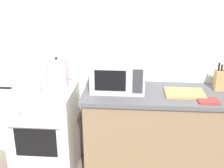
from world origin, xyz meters
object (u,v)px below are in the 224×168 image
object	(u,v)px
frying_pan	(26,89)
knife_block	(222,80)
microwave	(118,74)
cutting_board	(184,93)
stove	(46,132)
oven_mitt	(208,101)
stock_pot	(57,74)

from	to	relation	value
frying_pan	knife_block	bearing A→B (deg)	6.33
microwave	knife_block	distance (m)	0.99
microwave	cutting_board	bearing A→B (deg)	-7.16
stove	oven_mitt	bearing A→B (deg)	-5.95
stock_pot	cutting_board	distance (m)	1.22
stove	knife_block	bearing A→B (deg)	4.72
knife_block	oven_mitt	distance (m)	0.36
cutting_board	oven_mitt	world-z (taller)	cutting_board
stock_pot	oven_mitt	world-z (taller)	stock_pot
knife_block	oven_mitt	xyz separation A→B (m)	(-0.18, -0.30, -0.09)
cutting_board	oven_mitt	size ratio (longest dim) A/B	2.00
stock_pot	microwave	distance (m)	0.59
stove	frying_pan	world-z (taller)	frying_pan
knife_block	stove	bearing A→B (deg)	-175.28
frying_pan	microwave	distance (m)	0.88
stove	knife_block	size ratio (longest dim) A/B	3.44
microwave	oven_mitt	size ratio (longest dim) A/B	2.78
frying_pan	knife_block	distance (m)	1.85
stock_pot	cutting_board	xyz separation A→B (m)	(1.21, -0.07, -0.13)
cutting_board	stove	bearing A→B (deg)	-179.95
stove	oven_mitt	world-z (taller)	oven_mitt
stove	stock_pot	distance (m)	0.62
knife_block	oven_mitt	world-z (taller)	knife_block
knife_block	oven_mitt	size ratio (longest dim) A/B	1.49
microwave	frying_pan	bearing A→B (deg)	-170.58
stock_pot	microwave	xyz separation A→B (m)	(0.59, 0.01, 0.01)
stove	cutting_board	distance (m)	1.42
knife_block	oven_mitt	bearing A→B (deg)	-121.43
frying_pan	oven_mitt	size ratio (longest dim) A/B	2.61
stock_pot	knife_block	bearing A→B (deg)	2.73
knife_block	frying_pan	bearing A→B (deg)	-173.67
cutting_board	knife_block	bearing A→B (deg)	21.11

